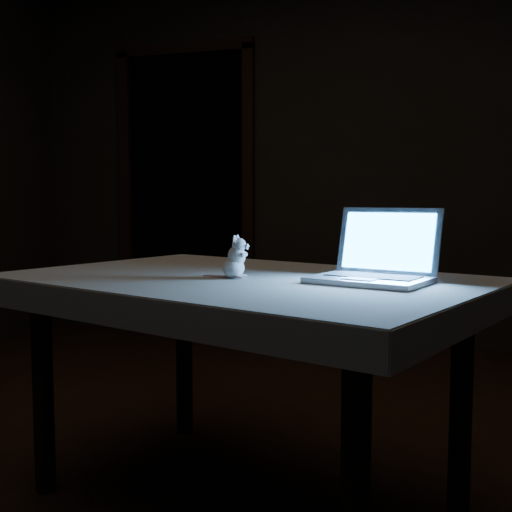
% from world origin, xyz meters
% --- Properties ---
extents(floor, '(5.00, 5.00, 0.00)m').
position_xyz_m(floor, '(0.00, 0.00, 0.00)').
color(floor, black).
rests_on(floor, ground).
extents(back_wall, '(4.50, 0.04, 2.60)m').
position_xyz_m(back_wall, '(0.00, 2.50, 1.30)').
color(back_wall, black).
rests_on(back_wall, ground).
extents(doorway, '(1.06, 0.36, 2.13)m').
position_xyz_m(doorway, '(-1.10, 2.50, 1.06)').
color(doorway, black).
rests_on(doorway, back_wall).
extents(table, '(1.61, 1.31, 0.74)m').
position_xyz_m(table, '(0.16, 0.02, 0.37)').
color(table, black).
rests_on(table, floor).
extents(tablecloth, '(1.63, 1.23, 0.09)m').
position_xyz_m(tablecloth, '(0.21, -0.02, 0.71)').
color(tablecloth, beige).
rests_on(tablecloth, table).
extents(laptop, '(0.40, 0.38, 0.23)m').
position_xyz_m(laptop, '(0.56, -0.03, 0.86)').
color(laptop, '#A8A8AD').
rests_on(laptop, tablecloth).
extents(plush_mouse, '(0.10, 0.10, 0.13)m').
position_xyz_m(plush_mouse, '(0.14, -0.03, 0.82)').
color(plush_mouse, silver).
rests_on(plush_mouse, tablecloth).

